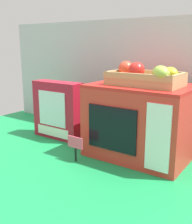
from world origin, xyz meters
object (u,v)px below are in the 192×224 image
food_groups_crate (145,77)px  price_sign (75,145)px  toy_microwave (141,120)px  cookie_set_box (58,110)px

food_groups_crate → price_sign: 0.37m
toy_microwave → price_sign: (-0.18, -0.21, -0.08)m
toy_microwave → price_sign: 0.28m
toy_microwave → food_groups_crate: (0.02, -0.02, 0.18)m
price_sign → cookie_set_box: bearing=144.8°
price_sign → toy_microwave: bearing=49.8°
food_groups_crate → cookie_set_box: (-0.44, -0.01, -0.19)m
toy_microwave → cookie_set_box: bearing=-175.7°
price_sign → food_groups_crate: bearing=43.7°
toy_microwave → price_sign: toy_microwave is taller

